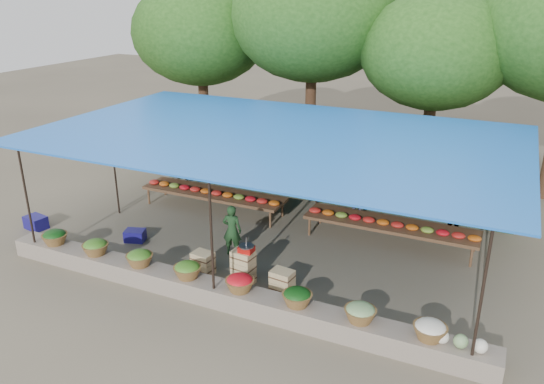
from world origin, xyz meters
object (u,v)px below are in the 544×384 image
at_px(weighing_scale, 246,248).
at_px(blue_crate_back, 135,235).
at_px(crate_counter, 242,270).
at_px(blue_crate_front, 36,222).
at_px(vendor_seated, 232,230).

height_order(weighing_scale, blue_crate_back, weighing_scale).
height_order(crate_counter, blue_crate_back, crate_counter).
bearing_deg(blue_crate_back, crate_counter, -29.11).
bearing_deg(blue_crate_front, crate_counter, 8.40).
bearing_deg(weighing_scale, blue_crate_front, 178.48).
xyz_separation_m(vendor_seated, blue_crate_front, (-5.37, -0.90, -0.46)).
xyz_separation_m(blue_crate_front, blue_crate_back, (2.82, 0.50, -0.02)).
bearing_deg(crate_counter, blue_crate_back, 168.81).
relative_size(weighing_scale, vendor_seated, 0.27).
bearing_deg(vendor_seated, crate_counter, 117.21).
distance_m(vendor_seated, blue_crate_front, 5.46).
bearing_deg(blue_crate_back, weighing_scale, -28.76).
distance_m(crate_counter, weighing_scale, 0.55).
xyz_separation_m(weighing_scale, blue_crate_back, (-3.48, 0.67, -0.71)).
bearing_deg(blue_crate_back, blue_crate_front, 172.09).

